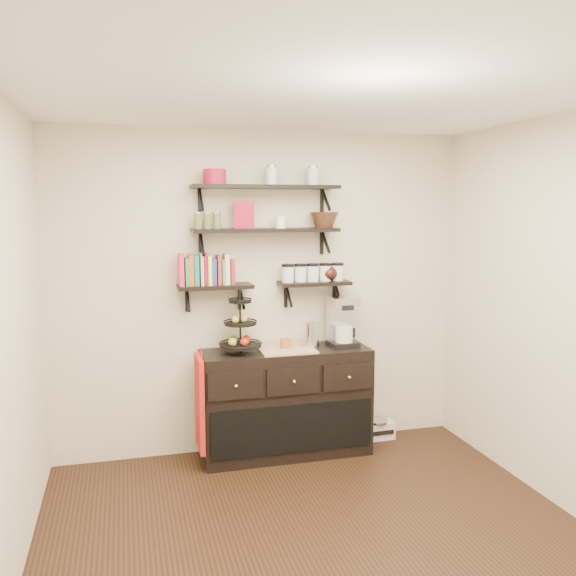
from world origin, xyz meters
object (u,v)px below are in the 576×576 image
at_px(coffee_maker, 342,322).
at_px(radio, 377,429).
at_px(sideboard, 286,402).
at_px(fruit_stand, 241,332).

xyz_separation_m(coffee_maker, radio, (0.38, 0.08, -1.02)).
bearing_deg(sideboard, radio, 6.81).
height_order(fruit_stand, coffee_maker, fruit_stand).
relative_size(fruit_stand, coffee_maker, 1.18).
distance_m(sideboard, fruit_stand, 0.73).
bearing_deg(radio, fruit_stand, -177.22).
bearing_deg(radio, coffee_maker, -170.42).
relative_size(sideboard, fruit_stand, 2.80).
xyz_separation_m(fruit_stand, radio, (1.26, 0.10, -0.99)).
height_order(fruit_stand, radio, fruit_stand).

